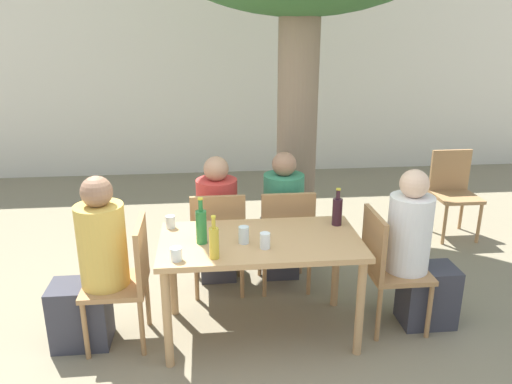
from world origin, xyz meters
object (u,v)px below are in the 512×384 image
Objects in this scene: person_seated_1 at (418,258)px; green_bottle_0 at (201,226)px; patio_chair_1 at (387,263)px; drinking_glass_3 at (244,235)px; wine_bottle_1 at (337,211)px; patio_chair_3 at (286,234)px; patio_chair_2 at (218,236)px; drinking_glass_0 at (265,241)px; drinking_glass_2 at (171,222)px; person_seated_3 at (282,222)px; oil_cruet_2 at (214,242)px; drinking_glass_1 at (176,254)px; patio_chair_0 at (127,275)px; person_seated_2 at (217,226)px; patio_chair_4 at (453,188)px; person_seated_0 at (92,272)px; dining_table_front at (260,251)px.

green_bottle_0 is (-1.59, -0.03, 0.34)m from person_seated_1.
patio_chair_1 is 1.11m from drinking_glass_3.
patio_chair_3 is at bearing 127.61° from wine_bottle_1.
patio_chair_3 is 1.02m from green_bottle_0.
patio_chair_2 is 0.57m from patio_chair_3.
person_seated_1 is (0.90, -0.62, 0.03)m from patio_chair_3.
patio_chair_2 reaches higher than drinking_glass_0.
person_seated_3 is at bearing 32.33° from drinking_glass_2.
oil_cruet_2 is 0.25m from drinking_glass_1.
patio_chair_0 and patio_chair_3 have the same top height.
patio_chair_2 is 0.78× the size of person_seated_2.
person_seated_2 reaches higher than green_bottle_0.
patio_chair_2 is at bearing 78.93° from green_bottle_0.
green_bottle_0 is 2.73× the size of drinking_glass_3.
wine_bottle_1 is at bearing 12.80° from green_bottle_0.
wine_bottle_1 is 0.99× the size of oil_cruet_2.
drinking_glass_0 is at bearing 70.76° from patio_chair_3.
drinking_glass_0 is at bearing -148.63° from wine_bottle_1.
drinking_glass_1 is at bearing -168.08° from drinking_glass_0.
oil_cruet_2 is (0.08, -0.25, -0.01)m from green_bottle_0.
person_seated_1 is 10.24× the size of drinking_glass_3.
patio_chair_0 is 1.00× the size of patio_chair_1.
patio_chair_0 and patio_chair_1 have the same top height.
patio_chair_2 is 0.77× the size of person_seated_3.
patio_chair_1 is at bearing -128.82° from patio_chair_4.
patio_chair_1 is at bearing 9.47° from drinking_glass_0.
patio_chair_3 is at bearing 112.91° from person_seated_0.
drinking_glass_2 is at bearing 97.15° from drinking_glass_1.
drinking_glass_0 is 1.18× the size of drinking_glass_2.
person_seated_0 is 13.41× the size of drinking_glass_2.
oil_cruet_2 is at bearing 102.05° from patio_chair_1.
wine_bottle_1 reaches higher than drinking_glass_0.
person_seated_0 is at bearing 22.91° from patio_chair_3.
patio_chair_3 is at bearing 46.87° from patio_chair_1.
patio_chair_4 is at bearing -152.38° from patio_chair_3.
patio_chair_3 is 10.61× the size of drinking_glass_1.
person_seated_1 reaches higher than drinking_glass_3.
drinking_glass_3 is at bearing -144.42° from patio_chair_4.
oil_cruet_2 reaches higher than patio_chair_3.
person_seated_1 reaches higher than patio_chair_2.
patio_chair_3 is (-0.66, 0.62, 0.00)m from patio_chair_1.
person_seated_2 is (-1.23, 0.86, -0.00)m from patio_chair_1.
patio_chair_4 is 3.18× the size of wine_bottle_1.
dining_table_front is at bearing 65.27° from patio_chair_3.
drinking_glass_1 is 0.92× the size of drinking_glass_2.
drinking_glass_0 is at bearing 11.92° from drinking_glass_1.
person_seated_3 is 4.08× the size of oil_cruet_2.
person_seated_1 is at bearing 145.41° from patio_chair_3.
patio_chair_3 is at bearing 42.82° from green_bottle_0.
person_seated_1 reaches higher than patio_chair_4.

